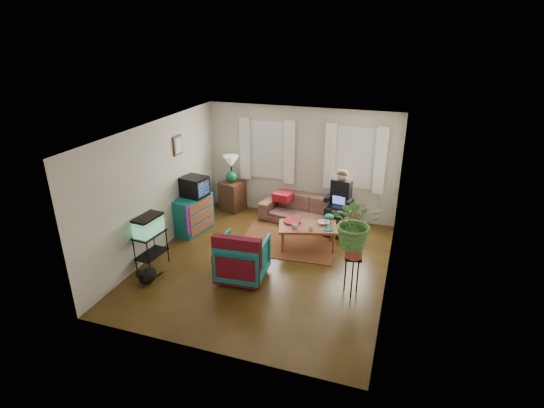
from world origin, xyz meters
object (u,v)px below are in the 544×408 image
(side_table, at_px, (232,196))
(aquarium_stand, at_px, (151,250))
(dresser, at_px, (193,214))
(coffee_table, at_px, (307,236))
(plant_stand, at_px, (352,275))
(sofa, at_px, (307,207))
(armchair, at_px, (243,256))

(side_table, distance_m, aquarium_stand, 3.02)
(dresser, distance_m, coffee_table, 2.59)
(side_table, distance_m, coffee_table, 2.60)
(aquarium_stand, distance_m, plant_stand, 3.72)
(aquarium_stand, distance_m, coffee_table, 3.10)
(coffee_table, bearing_deg, dresser, 165.27)
(aquarium_stand, bearing_deg, sofa, 56.58)
(sofa, xyz_separation_m, aquarium_stand, (-2.29, -2.82, -0.07))
(armchair, bearing_deg, dresser, -43.07)
(aquarium_stand, distance_m, armchair, 1.78)
(plant_stand, bearing_deg, aquarium_stand, -175.07)
(coffee_table, bearing_deg, sofa, 89.07)
(sofa, bearing_deg, coffee_table, -64.21)
(aquarium_stand, bearing_deg, dresser, 95.31)
(dresser, distance_m, plant_stand, 3.92)
(sofa, relative_size, dresser, 2.35)
(aquarium_stand, relative_size, armchair, 0.82)
(dresser, height_order, armchair, armchair)
(side_table, relative_size, plant_stand, 1.03)
(plant_stand, bearing_deg, coffee_table, 128.86)
(dresser, bearing_deg, armchair, -28.83)
(plant_stand, bearing_deg, dresser, 160.47)
(sofa, distance_m, side_table, 1.95)
(sofa, xyz_separation_m, armchair, (-0.52, -2.60, 0.01))
(sofa, relative_size, coffee_table, 1.82)
(armchair, xyz_separation_m, plant_stand, (1.94, 0.10, -0.07))
(aquarium_stand, xyz_separation_m, coffee_table, (2.59, 1.70, -0.11))
(side_table, xyz_separation_m, aquarium_stand, (-0.35, -3.00, -0.02))
(plant_stand, bearing_deg, side_table, 141.36)
(sofa, relative_size, aquarium_stand, 3.05)
(aquarium_stand, xyz_separation_m, plant_stand, (3.70, 0.32, 0.01))
(side_table, bearing_deg, plant_stand, -38.64)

